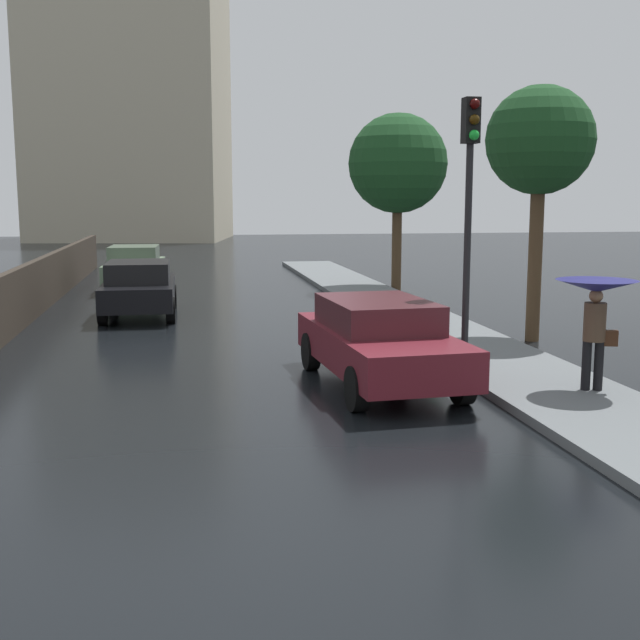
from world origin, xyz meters
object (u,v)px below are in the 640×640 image
(car_maroon_far_ahead, at_px, (379,340))
(car_green_mid_road, at_px, (135,267))
(car_black_near_kerb, at_px, (139,287))
(street_tree_near, at_px, (540,143))
(traffic_light, at_px, (470,183))
(street_tree_far, at_px, (398,164))
(pedestrian_with_umbrella_near, at_px, (596,300))

(car_maroon_far_ahead, bearing_deg, car_green_mid_road, 103.55)
(car_black_near_kerb, xyz_separation_m, car_maroon_far_ahead, (4.22, -8.55, 0.00))
(car_green_mid_road, bearing_deg, street_tree_near, 130.11)
(car_black_near_kerb, distance_m, street_tree_near, 10.47)
(traffic_light, bearing_deg, car_green_mid_road, 114.07)
(car_maroon_far_ahead, distance_m, street_tree_near, 6.41)
(car_black_near_kerb, distance_m, street_tree_far, 9.99)
(traffic_light, bearing_deg, street_tree_near, 47.90)
(car_black_near_kerb, distance_m, traffic_light, 10.24)
(car_black_near_kerb, distance_m, car_green_mid_road, 6.25)
(car_black_near_kerb, xyz_separation_m, pedestrian_with_umbrella_near, (7.19, -10.01, 0.78))
(car_black_near_kerb, bearing_deg, street_tree_far, -149.50)
(car_black_near_kerb, bearing_deg, street_tree_near, 149.05)
(car_black_near_kerb, xyz_separation_m, car_green_mid_road, (-0.44, 6.23, 0.01))
(pedestrian_with_umbrella_near, xyz_separation_m, street_tree_near, (1.26, 4.86, 2.62))
(pedestrian_with_umbrella_near, bearing_deg, street_tree_near, -87.40)
(car_green_mid_road, height_order, street_tree_far, street_tree_far)
(car_green_mid_road, bearing_deg, car_maroon_far_ahead, 109.62)
(car_black_near_kerb, relative_size, pedestrian_with_umbrella_near, 2.53)
(car_green_mid_road, xyz_separation_m, pedestrian_with_umbrella_near, (7.63, -16.24, 0.78))
(car_green_mid_road, height_order, pedestrian_with_umbrella_near, pedestrian_with_umbrella_near)
(street_tree_far, bearing_deg, street_tree_near, -88.18)
(car_maroon_far_ahead, height_order, pedestrian_with_umbrella_near, pedestrian_with_umbrella_near)
(pedestrian_with_umbrella_near, height_order, traffic_light, traffic_light)
(car_green_mid_road, relative_size, traffic_light, 1.00)
(car_black_near_kerb, bearing_deg, traffic_light, 126.96)
(car_green_mid_road, relative_size, street_tree_near, 0.85)
(traffic_light, relative_size, street_tree_far, 0.79)
(pedestrian_with_umbrella_near, xyz_separation_m, traffic_light, (-1.28, 2.04, 1.75))
(car_maroon_far_ahead, bearing_deg, traffic_light, 15.18)
(car_green_mid_road, xyz_separation_m, car_maroon_far_ahead, (4.66, -14.79, -0.00))
(street_tree_far, bearing_deg, car_green_mid_road, 169.94)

